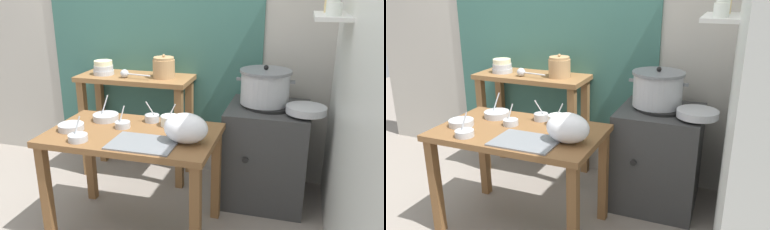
{
  "view_description": "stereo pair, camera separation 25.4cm",
  "coord_description": "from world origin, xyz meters",
  "views": [
    {
      "loc": [
        1.09,
        -2.13,
        1.63
      ],
      "look_at": [
        0.44,
        0.19,
        0.82
      ],
      "focal_mm": 36.51,
      "sensor_mm": 36.0,
      "label": 1
    },
    {
      "loc": [
        1.33,
        -2.04,
        1.63
      ],
      "look_at": [
        0.44,
        0.19,
        0.82
      ],
      "focal_mm": 36.51,
      "sensor_mm": 36.0,
      "label": 2
    }
  ],
  "objects": [
    {
      "name": "prep_bowl_0",
      "position": [
        -0.18,
        -0.18,
        0.74
      ],
      "size": [
        0.12,
        0.12,
        0.15
      ],
      "color": "#B7BABF",
      "rests_on": "prep_table"
    },
    {
      "name": "wall_right",
      "position": [
        1.4,
        0.2,
        1.3
      ],
      "size": [
        0.3,
        3.2,
        2.6
      ],
      "color": "silver",
      "rests_on": "ground"
    },
    {
      "name": "stove_block",
      "position": [
        0.9,
        0.7,
        0.38
      ],
      "size": [
        0.6,
        0.61,
        0.78
      ],
      "color": "#383838",
      "rests_on": "ground"
    },
    {
      "name": "prep_bowl_3",
      "position": [
        -0.01,
        0.1,
        0.74
      ],
      "size": [
        0.1,
        0.1,
        0.15
      ],
      "color": "#B7BABF",
      "rests_on": "prep_table"
    },
    {
      "name": "plastic_bag",
      "position": [
        0.47,
        -0.03,
        0.81
      ],
      "size": [
        0.27,
        0.19,
        0.19
      ],
      "primitive_type": "ellipsoid",
      "color": "white",
      "rests_on": "prep_table"
    },
    {
      "name": "prep_table",
      "position": [
        0.08,
        0.04,
        0.61
      ],
      "size": [
        1.1,
        0.66,
        0.72
      ],
      "color": "brown",
      "rests_on": "ground"
    },
    {
      "name": "prep_bowl_5",
      "position": [
        -0.19,
        0.21,
        0.74
      ],
      "size": [
        0.18,
        0.18,
        0.17
      ],
      "color": "#B7BABF",
      "rests_on": "prep_table"
    },
    {
      "name": "bowl_stack_enamel",
      "position": [
        -0.51,
        0.81,
        0.96
      ],
      "size": [
        0.17,
        0.17,
        0.12
      ],
      "color": "#B7BABF",
      "rests_on": "back_shelf_table"
    },
    {
      "name": "wide_pan",
      "position": [
        1.16,
        0.56,
        0.8
      ],
      "size": [
        0.28,
        0.28,
        0.05
      ],
      "primitive_type": "cylinder",
      "color": "#B7BABF",
      "rests_on": "stove_block"
    },
    {
      "name": "wall_back",
      "position": [
        0.08,
        1.1,
        1.3
      ],
      "size": [
        4.4,
        0.12,
        2.6
      ],
      "color": "#B2ADA3",
      "rests_on": "ground"
    },
    {
      "name": "clay_pot",
      "position": [
        0.03,
        0.83,
        0.98
      ],
      "size": [
        0.18,
        0.18,
        0.19
      ],
      "color": "tan",
      "rests_on": "back_shelf_table"
    },
    {
      "name": "prep_bowl_2",
      "position": [
        0.13,
        0.27,
        0.75
      ],
      "size": [
        0.1,
        0.1,
        0.15
      ],
      "color": "#B7BABF",
      "rests_on": "prep_table"
    },
    {
      "name": "prep_bowl_1",
      "position": [
        0.28,
        0.23,
        0.76
      ],
      "size": [
        0.12,
        0.12,
        0.15
      ],
      "color": "silver",
      "rests_on": "prep_table"
    },
    {
      "name": "serving_tray",
      "position": [
        0.23,
        -0.13,
        0.72
      ],
      "size": [
        0.4,
        0.28,
        0.01
      ],
      "primitive_type": "cube",
      "color": "slate",
      "rests_on": "prep_table"
    },
    {
      "name": "prep_bowl_4",
      "position": [
        -0.32,
        -0.03,
        0.74
      ],
      "size": [
        0.17,
        0.17,
        0.04
      ],
      "color": "#B7BABF",
      "rests_on": "prep_table"
    },
    {
      "name": "ladle",
      "position": [
        -0.27,
        0.74,
        0.94
      ],
      "size": [
        0.27,
        0.07,
        0.07
      ],
      "color": "#B7BABF",
      "rests_on": "back_shelf_table"
    },
    {
      "name": "back_shelf_table",
      "position": [
        -0.23,
        0.83,
        0.68
      ],
      "size": [
        0.96,
        0.4,
        0.9
      ],
      "color": "olive",
      "rests_on": "ground"
    },
    {
      "name": "ground_plane",
      "position": [
        0.0,
        0.0,
        0.0
      ],
      "size": [
        9.0,
        9.0,
        0.0
      ],
      "primitive_type": "plane",
      "color": "gray"
    },
    {
      "name": "steamer_pot",
      "position": [
        0.86,
        0.72,
        0.91
      ],
      "size": [
        0.43,
        0.38,
        0.29
      ],
      "color": "#B7BABF",
      "rests_on": "stove_block"
    }
  ]
}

